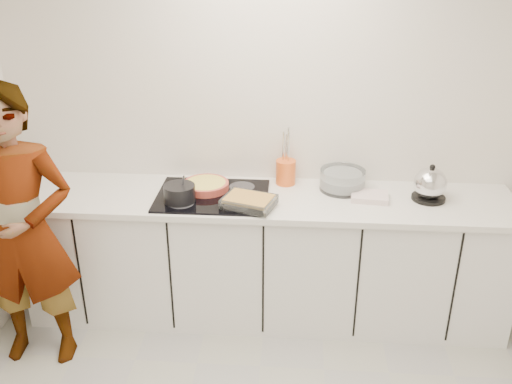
# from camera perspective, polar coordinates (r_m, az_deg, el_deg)

# --- Properties ---
(wall_back) EXTENTS (3.60, 0.00, 2.60)m
(wall_back) POSITION_cam_1_polar(r_m,az_deg,el_deg) (3.87, 1.33, 6.77)
(wall_back) COLOR silver
(wall_back) RESTS_ON ground
(base_cabinets) EXTENTS (3.20, 0.58, 0.87)m
(base_cabinets) POSITION_cam_1_polar(r_m,az_deg,el_deg) (3.94, 0.97, -6.75)
(base_cabinets) COLOR white
(base_cabinets) RESTS_ON floor
(countertop) EXTENTS (3.24, 0.64, 0.04)m
(countertop) POSITION_cam_1_polar(r_m,az_deg,el_deg) (3.72, 1.02, -0.78)
(countertop) COLOR white
(countertop) RESTS_ON base_cabinets
(hob) EXTENTS (0.72, 0.54, 0.01)m
(hob) POSITION_cam_1_polar(r_m,az_deg,el_deg) (3.73, -4.37, -0.37)
(hob) COLOR black
(hob) RESTS_ON countertop
(tart_dish) EXTENTS (0.38, 0.38, 0.05)m
(tart_dish) POSITION_cam_1_polar(r_m,az_deg,el_deg) (3.80, -5.04, 0.68)
(tart_dish) COLOR #BD4638
(tart_dish) RESTS_ON hob
(saucepan) EXTENTS (0.24, 0.24, 0.19)m
(saucepan) POSITION_cam_1_polar(r_m,az_deg,el_deg) (3.63, -7.65, -0.13)
(saucepan) COLOR black
(saucepan) RESTS_ON hob
(baking_dish) EXTENTS (0.37, 0.31, 0.06)m
(baking_dish) POSITION_cam_1_polar(r_m,az_deg,el_deg) (3.55, -0.71, -0.91)
(baking_dish) COLOR silver
(baking_dish) RESTS_ON hob
(mixing_bowl) EXTENTS (0.32, 0.32, 0.14)m
(mixing_bowl) POSITION_cam_1_polar(r_m,az_deg,el_deg) (3.84, 8.63, 1.14)
(mixing_bowl) COLOR silver
(mixing_bowl) RESTS_ON countertop
(tea_towel) EXTENTS (0.25, 0.19, 0.04)m
(tea_towel) POSITION_cam_1_polar(r_m,az_deg,el_deg) (3.75, 11.29, -0.45)
(tea_towel) COLOR white
(tea_towel) RESTS_ON countertop
(kettle) EXTENTS (0.28, 0.28, 0.24)m
(kettle) POSITION_cam_1_polar(r_m,az_deg,el_deg) (3.80, 17.01, 0.68)
(kettle) COLOR black
(kettle) RESTS_ON countertop
(utensil_crock) EXTENTS (0.16, 0.16, 0.17)m
(utensil_crock) POSITION_cam_1_polar(r_m,az_deg,el_deg) (3.88, 2.99, 2.00)
(utensil_crock) COLOR orange
(utensil_crock) RESTS_ON countertop
(cook) EXTENTS (0.67, 0.46, 1.76)m
(cook) POSITION_cam_1_polar(r_m,az_deg,el_deg) (3.62, -22.24, -3.73)
(cook) COLOR white
(cook) RESTS_ON floor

